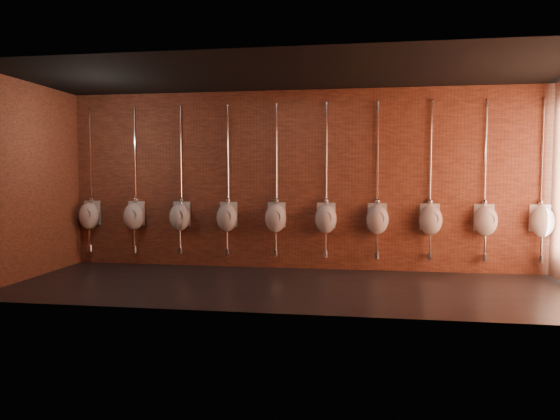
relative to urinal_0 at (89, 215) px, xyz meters
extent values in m
plane|color=black|center=(3.98, -1.36, -0.93)|extent=(8.50, 8.50, 0.00)
cube|color=black|center=(3.98, -1.36, 2.27)|extent=(8.50, 3.00, 0.04)
cube|color=#9B5438|center=(3.98, 0.14, 0.67)|extent=(8.50, 0.04, 3.20)
cube|color=#9B5438|center=(3.98, -2.86, 0.67)|extent=(8.50, 0.04, 3.20)
cube|color=#9B5438|center=(-0.27, -1.36, 0.67)|extent=(0.04, 3.00, 3.20)
ellipsoid|color=white|center=(0.00, -0.01, -0.01)|extent=(0.42, 0.38, 0.51)
cube|color=white|center=(0.00, 0.12, 0.04)|extent=(0.33, 0.08, 0.46)
cylinder|color=gray|center=(0.00, -0.14, 0.02)|extent=(0.22, 0.05, 0.22)
cylinder|color=white|center=(0.00, 0.10, 1.13)|extent=(0.03, 0.03, 1.78)
sphere|color=white|center=(0.00, 0.09, 0.30)|extent=(0.09, 0.09, 0.09)
cylinder|color=white|center=(0.00, 0.10, 2.02)|extent=(0.06, 0.06, 0.01)
cylinder|color=white|center=(0.00, -0.01, -0.39)|extent=(0.04, 0.04, 0.36)
cylinder|color=white|center=(0.00, -0.01, -0.63)|extent=(0.09, 0.09, 0.12)
cylinder|color=white|center=(0.00, 0.07, -0.63)|extent=(0.04, 0.17, 0.04)
ellipsoid|color=white|center=(0.89, -0.01, -0.01)|extent=(0.42, 0.38, 0.51)
cube|color=white|center=(0.89, 0.12, 0.04)|extent=(0.33, 0.08, 0.46)
cylinder|color=gray|center=(0.89, -0.14, 0.02)|extent=(0.22, 0.05, 0.22)
cylinder|color=white|center=(0.89, 0.10, 1.13)|extent=(0.03, 0.03, 1.78)
sphere|color=white|center=(0.89, 0.09, 0.30)|extent=(0.09, 0.09, 0.09)
cylinder|color=white|center=(0.89, 0.10, 2.02)|extent=(0.06, 0.06, 0.01)
cylinder|color=white|center=(0.89, -0.01, -0.39)|extent=(0.04, 0.04, 0.36)
cylinder|color=white|center=(0.89, -0.01, -0.63)|extent=(0.09, 0.09, 0.12)
cylinder|color=white|center=(0.89, 0.07, -0.63)|extent=(0.04, 0.17, 0.04)
ellipsoid|color=white|center=(1.79, -0.01, -0.01)|extent=(0.42, 0.38, 0.51)
cube|color=white|center=(1.79, 0.12, 0.04)|extent=(0.33, 0.08, 0.46)
cylinder|color=gray|center=(1.79, -0.14, 0.02)|extent=(0.22, 0.05, 0.22)
cylinder|color=white|center=(1.79, 0.10, 1.13)|extent=(0.03, 0.03, 1.78)
sphere|color=white|center=(1.79, 0.09, 0.30)|extent=(0.09, 0.09, 0.09)
cylinder|color=white|center=(1.79, 0.10, 2.02)|extent=(0.06, 0.06, 0.01)
cylinder|color=white|center=(1.79, -0.01, -0.39)|extent=(0.04, 0.04, 0.36)
cylinder|color=white|center=(1.79, -0.01, -0.63)|extent=(0.09, 0.09, 0.12)
cylinder|color=white|center=(1.79, 0.07, -0.63)|extent=(0.04, 0.17, 0.04)
ellipsoid|color=white|center=(2.68, -0.01, -0.01)|extent=(0.42, 0.38, 0.51)
cube|color=white|center=(2.68, 0.12, 0.04)|extent=(0.33, 0.08, 0.46)
cylinder|color=gray|center=(2.68, -0.14, 0.02)|extent=(0.22, 0.05, 0.22)
cylinder|color=white|center=(2.68, 0.10, 1.13)|extent=(0.03, 0.03, 1.78)
sphere|color=white|center=(2.68, 0.09, 0.30)|extent=(0.09, 0.09, 0.09)
cylinder|color=white|center=(2.68, 0.10, 2.02)|extent=(0.06, 0.06, 0.01)
cylinder|color=white|center=(2.68, -0.01, -0.39)|extent=(0.04, 0.04, 0.36)
cylinder|color=white|center=(2.68, -0.01, -0.63)|extent=(0.09, 0.09, 0.12)
cylinder|color=white|center=(2.68, 0.07, -0.63)|extent=(0.04, 0.17, 0.04)
ellipsoid|color=white|center=(3.58, -0.01, -0.01)|extent=(0.42, 0.38, 0.51)
cube|color=white|center=(3.58, 0.12, 0.04)|extent=(0.33, 0.08, 0.46)
cylinder|color=gray|center=(3.58, -0.14, 0.02)|extent=(0.22, 0.05, 0.22)
cylinder|color=white|center=(3.58, 0.10, 1.13)|extent=(0.03, 0.03, 1.78)
sphere|color=white|center=(3.58, 0.09, 0.30)|extent=(0.09, 0.09, 0.09)
cylinder|color=white|center=(3.58, 0.10, 2.02)|extent=(0.06, 0.06, 0.01)
cylinder|color=white|center=(3.58, -0.01, -0.39)|extent=(0.04, 0.04, 0.36)
cylinder|color=white|center=(3.58, -0.01, -0.63)|extent=(0.09, 0.09, 0.12)
cylinder|color=white|center=(3.58, 0.07, -0.63)|extent=(0.04, 0.17, 0.04)
ellipsoid|color=white|center=(4.47, -0.01, -0.01)|extent=(0.42, 0.38, 0.51)
cube|color=white|center=(4.47, 0.12, 0.04)|extent=(0.33, 0.08, 0.46)
cylinder|color=gray|center=(4.47, -0.14, 0.02)|extent=(0.22, 0.05, 0.22)
cylinder|color=white|center=(4.47, 0.10, 1.13)|extent=(0.03, 0.03, 1.78)
sphere|color=white|center=(4.47, 0.09, 0.30)|extent=(0.09, 0.09, 0.09)
cylinder|color=white|center=(4.47, 0.10, 2.02)|extent=(0.06, 0.06, 0.01)
cylinder|color=white|center=(4.47, -0.01, -0.39)|extent=(0.04, 0.04, 0.36)
cylinder|color=white|center=(4.47, -0.01, -0.63)|extent=(0.09, 0.09, 0.12)
cylinder|color=white|center=(4.47, 0.07, -0.63)|extent=(0.04, 0.17, 0.04)
ellipsoid|color=white|center=(5.37, -0.01, -0.01)|extent=(0.42, 0.38, 0.51)
cube|color=white|center=(5.37, 0.12, 0.04)|extent=(0.33, 0.08, 0.46)
cylinder|color=gray|center=(5.37, -0.14, 0.02)|extent=(0.22, 0.05, 0.22)
cylinder|color=white|center=(5.37, 0.10, 1.13)|extent=(0.03, 0.03, 1.78)
sphere|color=white|center=(5.37, 0.09, 0.30)|extent=(0.09, 0.09, 0.09)
cylinder|color=white|center=(5.37, 0.10, 2.02)|extent=(0.06, 0.06, 0.01)
cylinder|color=white|center=(5.37, -0.01, -0.39)|extent=(0.04, 0.04, 0.36)
cylinder|color=white|center=(5.37, -0.01, -0.63)|extent=(0.09, 0.09, 0.12)
cylinder|color=white|center=(5.37, 0.07, -0.63)|extent=(0.04, 0.17, 0.04)
ellipsoid|color=white|center=(6.26, -0.01, -0.01)|extent=(0.42, 0.38, 0.51)
cube|color=white|center=(6.26, 0.12, 0.04)|extent=(0.33, 0.08, 0.46)
cylinder|color=gray|center=(6.26, -0.14, 0.02)|extent=(0.22, 0.05, 0.22)
cylinder|color=white|center=(6.26, 0.10, 1.13)|extent=(0.03, 0.03, 1.78)
sphere|color=white|center=(6.26, 0.09, 0.30)|extent=(0.09, 0.09, 0.09)
cylinder|color=white|center=(6.26, 0.10, 2.02)|extent=(0.06, 0.06, 0.01)
cylinder|color=white|center=(6.26, -0.01, -0.39)|extent=(0.04, 0.04, 0.36)
cylinder|color=white|center=(6.26, -0.01, -0.63)|extent=(0.09, 0.09, 0.12)
cylinder|color=white|center=(6.26, 0.07, -0.63)|extent=(0.04, 0.17, 0.04)
ellipsoid|color=white|center=(7.16, -0.01, -0.01)|extent=(0.42, 0.38, 0.51)
cube|color=white|center=(7.16, 0.12, 0.04)|extent=(0.33, 0.08, 0.46)
cylinder|color=gray|center=(7.16, -0.14, 0.02)|extent=(0.22, 0.05, 0.22)
cylinder|color=white|center=(7.16, 0.10, 1.13)|extent=(0.03, 0.03, 1.78)
sphere|color=white|center=(7.16, 0.09, 0.30)|extent=(0.09, 0.09, 0.09)
cylinder|color=white|center=(7.16, 0.10, 2.02)|extent=(0.06, 0.06, 0.01)
cylinder|color=white|center=(7.16, -0.01, -0.39)|extent=(0.04, 0.04, 0.36)
cylinder|color=white|center=(7.16, -0.01, -0.63)|extent=(0.09, 0.09, 0.12)
cylinder|color=white|center=(7.16, 0.07, -0.63)|extent=(0.04, 0.17, 0.04)
ellipsoid|color=white|center=(8.05, -0.01, -0.01)|extent=(0.42, 0.38, 0.51)
cube|color=white|center=(8.05, 0.12, 0.04)|extent=(0.33, 0.08, 0.46)
cylinder|color=gray|center=(8.05, -0.14, 0.02)|extent=(0.22, 0.05, 0.22)
cylinder|color=white|center=(8.05, 0.10, 1.13)|extent=(0.03, 0.03, 1.78)
sphere|color=white|center=(8.05, 0.09, 0.30)|extent=(0.09, 0.09, 0.09)
cylinder|color=white|center=(8.05, 0.10, 2.02)|extent=(0.06, 0.06, 0.01)
cylinder|color=white|center=(8.05, -0.01, -0.39)|extent=(0.04, 0.04, 0.36)
cylinder|color=white|center=(8.05, -0.01, -0.63)|extent=(0.09, 0.09, 0.12)
cylinder|color=white|center=(8.05, 0.07, -0.63)|extent=(0.04, 0.17, 0.04)
camera|label=1|loc=(4.97, -8.77, 0.75)|focal=32.00mm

